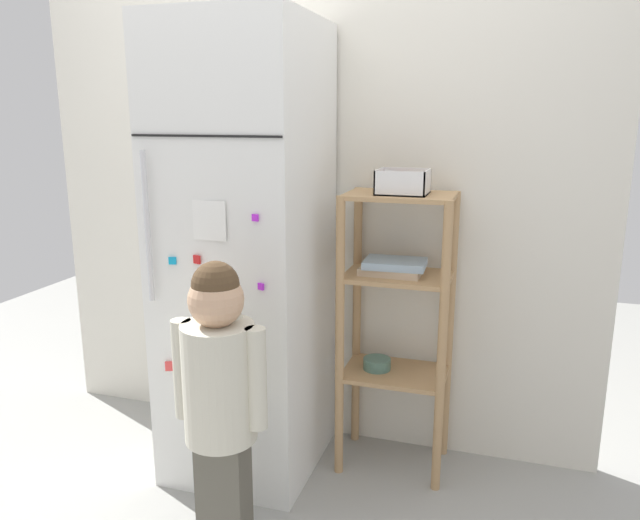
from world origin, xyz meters
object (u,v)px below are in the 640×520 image
(refrigerator, at_px, (246,256))
(pantry_shelf_unit, at_px, (395,304))
(child_standing, at_px, (220,381))
(fruit_bin, at_px, (402,185))

(refrigerator, xyz_separation_m, pantry_shelf_unit, (0.59, 0.15, -0.20))
(child_standing, height_order, fruit_bin, fruit_bin)
(pantry_shelf_unit, bearing_deg, refrigerator, -165.55)
(pantry_shelf_unit, bearing_deg, fruit_bin, -53.41)
(refrigerator, height_order, pantry_shelf_unit, refrigerator)
(child_standing, bearing_deg, refrigerator, 104.62)
(child_standing, bearing_deg, fruit_bin, 55.55)
(child_standing, distance_m, fruit_bin, 1.01)
(child_standing, relative_size, fruit_bin, 5.30)
(refrigerator, relative_size, child_standing, 1.78)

